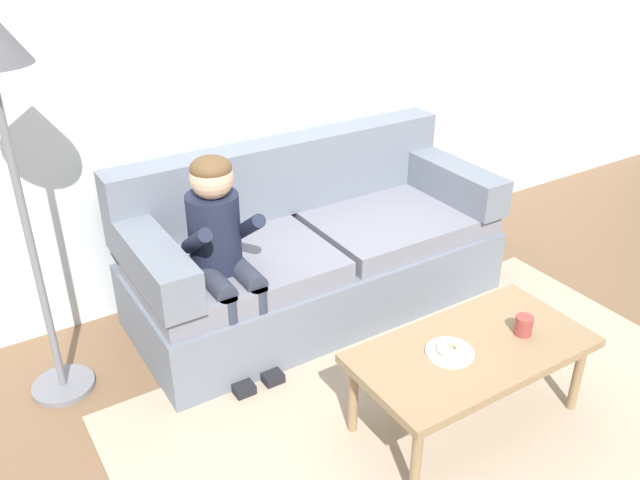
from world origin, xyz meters
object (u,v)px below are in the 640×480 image
(coffee_table, at_px, (472,355))
(donut, at_px, (450,348))
(person_child, at_px, (222,244))
(toy_controller, at_px, (451,342))
(mug, at_px, (524,325))
(couch, at_px, (312,252))

(coffee_table, bearing_deg, donut, 171.83)
(person_child, xyz_separation_m, toy_controller, (1.05, -0.57, -0.65))
(person_child, bearing_deg, mug, -48.07)
(coffee_table, distance_m, person_child, 1.29)
(coffee_table, bearing_deg, mug, -10.25)
(couch, bearing_deg, coffee_table, -86.79)
(person_child, bearing_deg, coffee_table, -55.41)
(couch, distance_m, toy_controller, 0.93)
(person_child, xyz_separation_m, donut, (0.59, -1.01, -0.22))
(donut, xyz_separation_m, toy_controller, (0.46, 0.44, -0.43))
(couch, relative_size, coffee_table, 1.95)
(mug, bearing_deg, toy_controller, 80.91)
(donut, bearing_deg, couch, 87.58)
(coffee_table, height_order, person_child, person_child)
(person_child, height_order, mug, person_child)
(coffee_table, relative_size, mug, 12.02)
(coffee_table, bearing_deg, toy_controller, 53.53)
(mug, bearing_deg, coffee_table, 169.75)
(couch, distance_m, donut, 1.23)
(person_child, relative_size, toy_controller, 4.87)
(mug, xyz_separation_m, toy_controller, (0.08, 0.50, -0.44))
(mug, height_order, toy_controller, mug)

